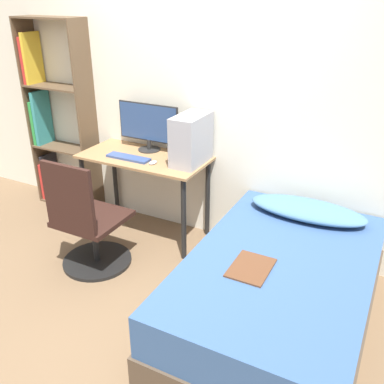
{
  "coord_description": "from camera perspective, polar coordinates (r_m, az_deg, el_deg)",
  "views": [
    {
      "loc": [
        1.62,
        -1.85,
        2.1
      ],
      "look_at": [
        0.3,
        0.69,
        0.75
      ],
      "focal_mm": 40.0,
      "sensor_mm": 36.0,
      "label": 1
    }
  ],
  "objects": [
    {
      "name": "ground_plane",
      "position": [
        3.24,
        -10.79,
        -15.77
      ],
      "size": [
        14.0,
        14.0,
        0.0
      ],
      "primitive_type": "plane",
      "color": "brown"
    },
    {
      "name": "wall_back",
      "position": [
        3.75,
        1.08,
        12.11
      ],
      "size": [
        8.0,
        0.05,
        2.5
      ],
      "color": "silver",
      "rests_on": "ground_plane"
    },
    {
      "name": "desk",
      "position": [
        3.87,
        -6.35,
        3.05
      ],
      "size": [
        1.15,
        0.56,
        0.77
      ],
      "color": "#997047",
      "rests_on": "ground_plane"
    },
    {
      "name": "bookshelf",
      "position": [
        4.62,
        -18.06,
        9.4
      ],
      "size": [
        0.7,
        0.27,
        1.89
      ],
      "color": "brown",
      "rests_on": "ground_plane"
    },
    {
      "name": "office_chair",
      "position": [
        3.56,
        -13.67,
        -4.82
      ],
      "size": [
        0.58,
        0.58,
        0.97
      ],
      "color": "black",
      "rests_on": "ground_plane"
    },
    {
      "name": "bed",
      "position": [
        3.01,
        11.37,
        -13.03
      ],
      "size": [
        1.16,
        1.85,
        0.53
      ],
      "color": "#4C3D2D",
      "rests_on": "ground_plane"
    },
    {
      "name": "pillow",
      "position": [
        3.39,
        15.13,
        -2.31
      ],
      "size": [
        0.89,
        0.36,
        0.11
      ],
      "color": "teal",
      "rests_on": "bed"
    },
    {
      "name": "magazine",
      "position": [
        2.74,
        7.86,
        -9.97
      ],
      "size": [
        0.24,
        0.32,
        0.01
      ],
      "color": "#56331E",
      "rests_on": "bed"
    },
    {
      "name": "monitor",
      "position": [
        3.9,
        -5.85,
        8.88
      ],
      "size": [
        0.61,
        0.2,
        0.43
      ],
      "color": "black",
      "rests_on": "desk"
    },
    {
      "name": "keyboard",
      "position": [
        3.78,
        -8.47,
        4.56
      ],
      "size": [
        0.41,
        0.11,
        0.02
      ],
      "color": "#33477A",
      "rests_on": "desk"
    },
    {
      "name": "pc_tower",
      "position": [
        3.58,
        -0.1,
        7.02
      ],
      "size": [
        0.22,
        0.41,
        0.42
      ],
      "color": "#99999E",
      "rests_on": "desk"
    },
    {
      "name": "mouse",
      "position": [
        3.65,
        -5.22,
        3.94
      ],
      "size": [
        0.06,
        0.09,
        0.02
      ],
      "color": "silver",
      "rests_on": "desk"
    }
  ]
}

